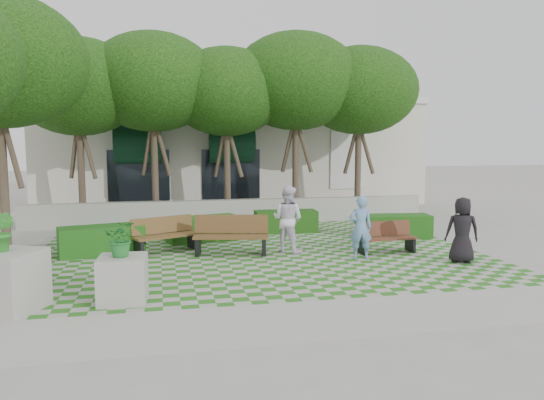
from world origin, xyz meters
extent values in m
plane|color=gray|center=(0.00, 0.00, 0.00)|extent=(90.00, 90.00, 0.00)
plane|color=#2B721E|center=(0.00, 1.00, 0.01)|extent=(12.00, 12.00, 0.00)
cube|color=#9E9B93|center=(0.00, -4.70, 0.01)|extent=(16.00, 2.00, 0.01)
cube|color=#9E9B93|center=(0.00, 6.20, 0.45)|extent=(15.00, 0.36, 0.90)
cube|color=#542D1D|center=(3.47, 0.14, 0.41)|extent=(1.67, 0.59, 0.05)
cube|color=#542D1D|center=(3.45, 0.38, 0.66)|extent=(1.65, 0.21, 0.41)
cube|color=black|center=(2.74, 0.10, 0.20)|extent=(0.12, 0.46, 0.40)
cube|color=black|center=(4.19, 0.18, 0.20)|extent=(0.12, 0.46, 0.40)
cube|color=#55391D|center=(-0.79, 0.81, 0.51)|extent=(2.10, 1.00, 0.07)
cube|color=#55391D|center=(-0.74, 1.10, 0.81)|extent=(2.01, 0.54, 0.51)
cube|color=black|center=(-1.68, 0.98, 0.25)|extent=(0.22, 0.57, 0.49)
cube|color=black|center=(0.09, 0.63, 0.25)|extent=(0.22, 0.57, 0.49)
cube|color=brown|center=(-2.50, 1.54, 0.46)|extent=(1.92, 1.28, 0.06)
cube|color=brown|center=(-2.61, 1.78, 0.74)|extent=(1.74, 0.89, 0.46)
cube|color=black|center=(-3.25, 1.20, 0.23)|extent=(0.31, 0.51, 0.45)
cube|color=black|center=(-1.75, 1.88, 0.23)|extent=(0.31, 0.51, 0.45)
cube|color=#194B14|center=(4.77, 2.25, 0.37)|extent=(2.18, 1.06, 0.73)
cube|color=#1A4612|center=(1.53, 4.03, 0.37)|extent=(2.12, 0.92, 0.73)
cube|color=#1F5015|center=(-1.38, 2.98, 0.38)|extent=(2.33, 1.42, 0.76)
cube|color=#194F15|center=(-4.25, 1.65, 0.39)|extent=(2.38, 1.40, 0.78)
cube|color=#9E9B93|center=(-3.41, -2.95, 0.45)|extent=(0.95, 0.95, 0.89)
imported|color=#25772E|center=(-3.41, -2.95, 1.24)|extent=(0.66, 0.58, 0.70)
cube|color=#9E9B93|center=(-5.45, -3.09, 0.56)|extent=(1.47, 1.47, 1.11)
imported|color=#30882B|center=(-5.45, -3.09, 1.48)|extent=(0.50, 0.46, 0.73)
imported|color=#6B94C4|center=(2.46, -0.40, 0.84)|extent=(0.66, 0.49, 1.67)
imported|color=black|center=(4.84, -1.33, 0.84)|extent=(0.96, 0.79, 1.68)
imported|color=white|center=(0.80, 0.83, 0.93)|extent=(1.14, 1.12, 1.86)
cylinder|color=#47382B|center=(-5.50, 7.60, 1.82)|extent=(0.26, 0.26, 3.64)
ellipsoid|color=#1E4C11|center=(-5.50, 7.60, 5.07)|extent=(4.80, 4.80, 3.60)
cylinder|color=#47382B|center=(-2.80, 7.60, 1.90)|extent=(0.26, 0.26, 3.81)
ellipsoid|color=#1E4C11|center=(-2.80, 7.60, 5.30)|extent=(5.00, 5.00, 3.75)
cylinder|color=#47382B|center=(0.00, 7.60, 1.79)|extent=(0.26, 0.26, 3.58)
ellipsoid|color=#1E4C11|center=(0.00, 7.60, 4.99)|extent=(4.60, 4.60, 3.45)
cylinder|color=#47382B|center=(2.80, 7.60, 1.96)|extent=(0.26, 0.26, 3.92)
ellipsoid|color=#1E4C11|center=(2.80, 7.60, 5.46)|extent=(5.20, 5.20, 3.90)
cylinder|color=#47382B|center=(5.50, 7.60, 1.85)|extent=(0.26, 0.26, 3.70)
ellipsoid|color=#1E4C11|center=(5.50, 7.60, 5.15)|extent=(4.80, 4.80, 3.60)
cylinder|color=#47382B|center=(-7.00, 3.00, 1.90)|extent=(0.26, 0.26, 3.81)
cube|color=beige|center=(1.00, 14.20, 2.50)|extent=(18.00, 8.00, 5.00)
cube|color=white|center=(1.00, 10.20, 5.00)|extent=(18.00, 0.30, 0.30)
cube|color=black|center=(6.00, 10.18, 2.20)|extent=(1.40, 0.10, 2.40)
cylinder|color=#0E361F|center=(-3.50, 10.18, 3.00)|extent=(3.00, 1.80, 1.80)
cube|color=black|center=(-3.50, 10.18, 1.60)|extent=(2.60, 0.08, 2.20)
cylinder|color=#0E361F|center=(0.50, 10.18, 3.00)|extent=(3.00, 1.80, 1.80)
cube|color=black|center=(0.50, 10.18, 1.60)|extent=(2.60, 0.08, 2.20)
camera|label=1|loc=(-2.70, -13.31, 3.11)|focal=35.00mm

